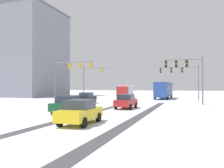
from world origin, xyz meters
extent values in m
cube|color=#424247|center=(4.87, 13.57, 0.00)|extent=(0.88, 29.85, 0.01)
cube|color=#424247|center=(-0.02, 13.57, 0.00)|extent=(0.83, 29.85, 0.01)
cylinder|color=slate|center=(-10.51, 23.14, 3.25)|extent=(0.18, 0.18, 6.50)
cylinder|color=slate|center=(-7.31, 23.00, 6.10)|extent=(6.39, 0.40, 0.12)
cube|color=#B79319|center=(-7.95, 23.03, 5.55)|extent=(0.33, 0.25, 0.90)
sphere|color=black|center=(-7.95, 23.19, 5.85)|extent=(0.20, 0.20, 0.20)
sphere|color=orange|center=(-7.95, 23.19, 5.55)|extent=(0.20, 0.20, 0.20)
sphere|color=black|center=(-7.95, 23.19, 5.25)|extent=(0.20, 0.20, 0.20)
cube|color=#B79319|center=(-6.20, 22.95, 5.55)|extent=(0.33, 0.25, 0.90)
sphere|color=black|center=(-6.19, 23.11, 5.85)|extent=(0.20, 0.20, 0.20)
sphere|color=orange|center=(-6.19, 23.11, 5.55)|extent=(0.20, 0.20, 0.20)
sphere|color=black|center=(-6.19, 23.11, 5.25)|extent=(0.20, 0.20, 0.20)
cube|color=#B79319|center=(-4.44, 22.87, 5.55)|extent=(0.33, 0.25, 0.90)
sphere|color=black|center=(-4.43, 23.03, 5.85)|extent=(0.20, 0.20, 0.20)
sphere|color=orange|center=(-4.43, 23.03, 5.55)|extent=(0.20, 0.20, 0.20)
sphere|color=black|center=(-4.43, 23.03, 5.25)|extent=(0.20, 0.20, 0.20)
cylinder|color=slate|center=(10.51, 25.14, 3.25)|extent=(0.18, 0.18, 6.50)
cylinder|color=slate|center=(8.05, 24.96, 6.10)|extent=(4.93, 0.47, 0.12)
cube|color=black|center=(8.54, 25.00, 5.55)|extent=(0.34, 0.26, 0.90)
sphere|color=black|center=(8.55, 24.84, 5.85)|extent=(0.20, 0.20, 0.20)
sphere|color=orange|center=(8.55, 24.84, 5.55)|extent=(0.20, 0.20, 0.20)
sphere|color=black|center=(8.55, 24.84, 5.25)|extent=(0.20, 0.20, 0.20)
cube|color=black|center=(7.18, 24.90, 5.55)|extent=(0.34, 0.26, 0.90)
sphere|color=black|center=(7.20, 24.74, 5.85)|extent=(0.20, 0.20, 0.20)
sphere|color=orange|center=(7.20, 24.74, 5.55)|extent=(0.20, 0.20, 0.20)
sphere|color=black|center=(7.20, 24.74, 5.25)|extent=(0.20, 0.20, 0.20)
cube|color=black|center=(5.83, 24.81, 5.55)|extent=(0.34, 0.26, 0.90)
sphere|color=black|center=(5.84, 24.65, 5.85)|extent=(0.20, 0.20, 0.20)
sphere|color=orange|center=(5.84, 24.65, 5.55)|extent=(0.20, 0.20, 0.20)
sphere|color=black|center=(5.84, 24.65, 5.25)|extent=(0.20, 0.20, 0.20)
cylinder|color=slate|center=(10.51, 37.14, 3.25)|extent=(0.18, 0.18, 6.50)
cylinder|color=slate|center=(6.97, 36.91, 6.10)|extent=(7.08, 0.57, 0.12)
cube|color=black|center=(7.68, 36.96, 5.55)|extent=(0.33, 0.26, 0.90)
sphere|color=black|center=(7.69, 36.80, 5.85)|extent=(0.20, 0.20, 0.20)
sphere|color=orange|center=(7.69, 36.80, 5.55)|extent=(0.20, 0.20, 0.20)
sphere|color=black|center=(7.69, 36.80, 5.25)|extent=(0.20, 0.20, 0.20)
cube|color=black|center=(5.73, 36.83, 5.55)|extent=(0.33, 0.26, 0.90)
sphere|color=black|center=(5.74, 36.67, 5.85)|extent=(0.20, 0.20, 0.20)
sphere|color=orange|center=(5.74, 36.67, 5.55)|extent=(0.20, 0.20, 0.20)
sphere|color=black|center=(5.74, 36.67, 5.25)|extent=(0.20, 0.20, 0.20)
cube|color=black|center=(3.79, 36.71, 5.55)|extent=(0.33, 0.26, 0.90)
sphere|color=black|center=(3.80, 36.55, 5.85)|extent=(0.20, 0.20, 0.20)
sphere|color=orange|center=(3.80, 36.55, 5.55)|extent=(0.20, 0.20, 0.20)
sphere|color=black|center=(3.80, 36.55, 5.25)|extent=(0.20, 0.20, 0.20)
cylinder|color=slate|center=(-10.51, 33.14, 3.25)|extent=(0.18, 0.18, 6.50)
cylinder|color=slate|center=(-7.81, 33.05, 6.10)|extent=(5.39, 0.30, 0.12)
cube|color=#B79319|center=(-6.74, 33.01, 5.55)|extent=(0.33, 0.25, 0.90)
sphere|color=black|center=(-6.73, 33.17, 5.85)|extent=(0.20, 0.20, 0.20)
sphere|color=orange|center=(-6.73, 33.17, 5.55)|extent=(0.20, 0.20, 0.20)
sphere|color=black|center=(-6.73, 33.17, 5.25)|extent=(0.20, 0.20, 0.20)
cube|color=black|center=(-5.64, 24.01, 0.67)|extent=(1.92, 4.19, 0.70)
cube|color=#2D3847|center=(-5.64, 23.86, 1.32)|extent=(1.66, 1.98, 0.60)
cylinder|color=black|center=(-6.52, 25.24, 0.32)|extent=(0.25, 0.65, 0.64)
cylinder|color=black|center=(-4.91, 25.33, 0.32)|extent=(0.25, 0.65, 0.64)
cylinder|color=black|center=(-6.38, 22.70, 0.32)|extent=(0.25, 0.65, 0.64)
cylinder|color=black|center=(-4.77, 22.79, 0.32)|extent=(0.25, 0.65, 0.64)
cube|color=red|center=(2.03, 17.97, 0.67)|extent=(1.76, 4.13, 0.70)
cube|color=#2D3847|center=(2.03, 17.82, 1.32)|extent=(1.59, 1.92, 0.60)
cylinder|color=black|center=(1.24, 19.25, 0.32)|extent=(0.23, 0.64, 0.64)
cylinder|color=black|center=(2.86, 19.22, 0.32)|extent=(0.23, 0.64, 0.64)
cylinder|color=black|center=(1.20, 16.71, 0.32)|extent=(0.23, 0.64, 0.64)
cylinder|color=black|center=(2.82, 16.68, 0.32)|extent=(0.23, 0.64, 0.64)
cube|color=#194C2D|center=(-1.82, 11.76, 0.67)|extent=(1.78, 4.13, 0.70)
cube|color=#2D3847|center=(-1.83, 11.61, 1.32)|extent=(1.60, 1.93, 0.60)
cylinder|color=black|center=(-2.61, 13.04, 0.32)|extent=(0.23, 0.64, 0.64)
cylinder|color=black|center=(-0.99, 13.01, 0.32)|extent=(0.23, 0.64, 0.64)
cylinder|color=black|center=(-2.65, 10.50, 0.32)|extent=(0.23, 0.64, 0.64)
cylinder|color=black|center=(-1.04, 10.47, 0.32)|extent=(0.23, 0.64, 0.64)
cube|color=yellow|center=(1.94, 6.56, 0.67)|extent=(1.84, 4.16, 0.70)
cube|color=#2D3847|center=(1.94, 6.41, 1.32)|extent=(1.62, 1.95, 0.60)
cylinder|color=black|center=(1.09, 7.80, 0.32)|extent=(0.24, 0.65, 0.64)
cylinder|color=black|center=(2.70, 7.85, 0.32)|extent=(0.24, 0.65, 0.64)
cylinder|color=black|center=(1.18, 5.26, 0.32)|extent=(0.24, 0.65, 0.64)
cylinder|color=black|center=(2.79, 5.31, 0.32)|extent=(0.24, 0.65, 0.64)
cube|color=#284793|center=(3.91, 41.28, 1.93)|extent=(2.80, 11.07, 2.90)
cube|color=#283342|center=(3.91, 41.28, 2.28)|extent=(2.82, 10.19, 0.90)
cylinder|color=black|center=(4.99, 37.40, 0.48)|extent=(0.33, 0.97, 0.96)
cylinder|color=black|center=(2.62, 37.46, 0.48)|extent=(0.33, 0.97, 0.96)
cylinder|color=black|center=(5.19, 44.54, 0.48)|extent=(0.33, 0.97, 0.96)
cylinder|color=black|center=(2.82, 44.61, 0.48)|extent=(0.33, 0.97, 0.96)
cube|color=red|center=(-5.01, 41.22, 1.47)|extent=(2.14, 2.23, 2.10)
cube|color=silver|center=(-5.07, 44.92, 1.72)|extent=(2.29, 5.24, 2.60)
cylinder|color=black|center=(-4.00, 41.67, 0.42)|extent=(0.29, 0.84, 0.84)
cylinder|color=black|center=(-6.03, 41.64, 0.42)|extent=(0.29, 0.84, 0.84)
cylinder|color=black|center=(-4.08, 46.36, 0.42)|extent=(0.29, 0.84, 0.84)
cylinder|color=black|center=(-6.10, 46.33, 0.42)|extent=(0.29, 0.84, 0.84)
cube|color=gray|center=(-37.01, 42.42, 10.97)|extent=(27.67, 16.62, 21.95)
cube|color=slate|center=(-37.01, 42.42, 22.20)|extent=(27.97, 16.92, 0.50)
camera|label=1|loc=(8.69, -7.11, 2.45)|focal=36.70mm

